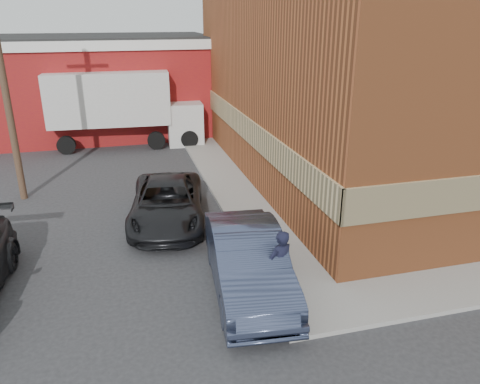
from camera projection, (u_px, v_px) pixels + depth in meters
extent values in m
plane|color=#28282B|center=(283.00, 296.00, 12.00)|extent=(90.00, 90.00, 0.00)
cube|color=#994E27|center=(399.00, 69.00, 20.56)|extent=(14.00, 18.00, 9.00)
cube|color=tan|center=(245.00, 127.00, 19.65)|extent=(0.08, 18.16, 1.00)
cube|color=gray|center=(225.00, 179.00, 20.25)|extent=(1.80, 18.00, 0.12)
cube|color=maroon|center=(74.00, 91.00, 27.71)|extent=(16.00, 8.00, 5.00)
cube|color=silver|center=(68.00, 42.00, 26.72)|extent=(16.30, 8.30, 0.50)
cube|color=black|center=(67.00, 36.00, 26.62)|extent=(16.00, 8.00, 0.10)
cylinder|color=#4E3627|center=(4.00, 82.00, 16.71)|extent=(0.26, 0.26, 9.00)
imported|color=black|center=(280.00, 266.00, 11.36)|extent=(0.78, 0.64, 1.85)
imported|color=#333B55|center=(248.00, 262.00, 11.96)|extent=(2.27, 5.24, 1.68)
imported|color=black|center=(167.00, 203.00, 15.97)|extent=(3.17, 5.53, 1.45)
cube|color=beige|center=(109.00, 98.00, 24.53)|extent=(6.34, 2.82, 2.69)
cube|color=#1B681F|center=(109.00, 110.00, 23.54)|extent=(5.99, 0.35, 0.83)
cube|color=beige|center=(187.00, 122.00, 25.84)|extent=(1.98, 2.38, 2.28)
cylinder|color=black|center=(66.00, 145.00, 23.93)|extent=(0.95, 0.36, 0.93)
cylinder|color=black|center=(71.00, 136.00, 25.82)|extent=(0.95, 0.36, 0.93)
cylinder|color=black|center=(156.00, 141.00, 24.80)|extent=(0.95, 0.36, 0.93)
cylinder|color=black|center=(155.00, 132.00, 26.69)|extent=(0.95, 0.36, 0.93)
cylinder|color=black|center=(189.00, 139.00, 25.13)|extent=(0.95, 0.36, 0.93)
cylinder|color=black|center=(186.00, 130.00, 27.03)|extent=(0.95, 0.36, 0.93)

